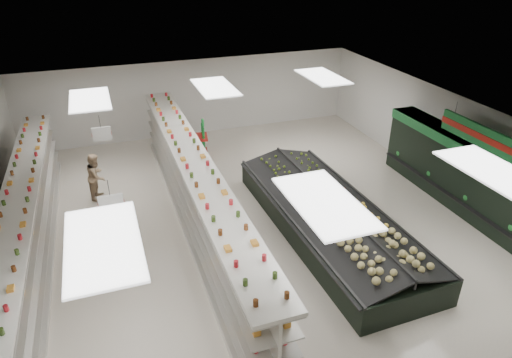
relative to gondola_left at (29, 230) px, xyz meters
name	(u,v)px	position (x,y,z in m)	size (l,w,h in m)	color
floor	(255,229)	(5.94, -0.61, -0.93)	(16.00, 16.00, 0.00)	beige
ceiling	(254,127)	(5.94, -0.61, 2.27)	(14.00, 16.00, 0.02)	white
wall_back	(192,98)	(5.94, 7.39, 0.67)	(14.00, 0.02, 3.20)	silver
wall_right	(459,147)	(12.94, -0.61, 0.67)	(0.02, 16.00, 3.20)	silver
produce_wall_case	(479,180)	(12.47, -2.11, 0.31)	(0.93, 8.00, 2.20)	black
aisle_sign_near	(111,204)	(2.14, -2.61, 1.82)	(0.52, 0.06, 0.75)	white
aisle_sign_far	(102,134)	(2.14, 1.39, 1.82)	(0.52, 0.06, 0.75)	white
hortifruti_banner	(483,137)	(12.18, -2.11, 1.72)	(0.12, 3.20, 0.95)	#1D6F33
gondola_left	(29,230)	(0.00, 0.00, 0.00)	(0.93, 11.68, 2.02)	silver
gondola_center	(196,196)	(4.41, 0.12, 0.08)	(0.98, 12.73, 2.21)	silver
produce_island	(329,216)	(7.91, -1.43, -0.41)	(2.94, 7.65, 1.13)	black
soda_endcap	(193,139)	(5.38, 5.04, -0.22)	(1.25, 0.95, 1.46)	#AB1C13
shopper_main	(250,263)	(4.94, -3.17, -0.01)	(0.67, 0.44, 1.84)	silver
shopper_background	(97,176)	(1.75, 2.87, -0.15)	(0.76, 0.47, 1.56)	tan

